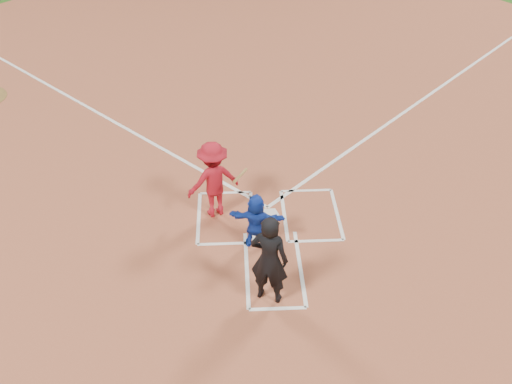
{
  "coord_description": "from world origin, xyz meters",
  "views": [
    {
      "loc": [
        -0.75,
        -10.1,
        8.29
      ],
      "look_at": [
        -0.3,
        -0.4,
        1.0
      ],
      "focal_mm": 40.0,
      "sensor_mm": 36.0,
      "label": 1
    }
  ],
  "objects_px": {
    "home_plate": "(268,215)",
    "umpire": "(269,260)",
    "catcher": "(256,221)",
    "batter_at_plate": "(213,180)"
  },
  "relations": [
    {
      "from": "home_plate",
      "to": "batter_at_plate",
      "type": "distance_m",
      "value": 1.54
    },
    {
      "from": "home_plate",
      "to": "umpire",
      "type": "distance_m",
      "value": 2.68
    },
    {
      "from": "catcher",
      "to": "home_plate",
      "type": "bearing_deg",
      "value": -97.71
    },
    {
      "from": "home_plate",
      "to": "catcher",
      "type": "height_order",
      "value": "catcher"
    },
    {
      "from": "umpire",
      "to": "batter_at_plate",
      "type": "distance_m",
      "value": 2.86
    },
    {
      "from": "catcher",
      "to": "batter_at_plate",
      "type": "bearing_deg",
      "value": -40.52
    },
    {
      "from": "batter_at_plate",
      "to": "catcher",
      "type": "bearing_deg",
      "value": -51.62
    },
    {
      "from": "home_plate",
      "to": "umpire",
      "type": "xyz_separation_m",
      "value": [
        -0.15,
        -2.49,
        0.98
      ]
    },
    {
      "from": "catcher",
      "to": "batter_at_plate",
      "type": "distance_m",
      "value": 1.46
    },
    {
      "from": "batter_at_plate",
      "to": "home_plate",
      "type": "bearing_deg",
      "value": -7.95
    }
  ]
}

